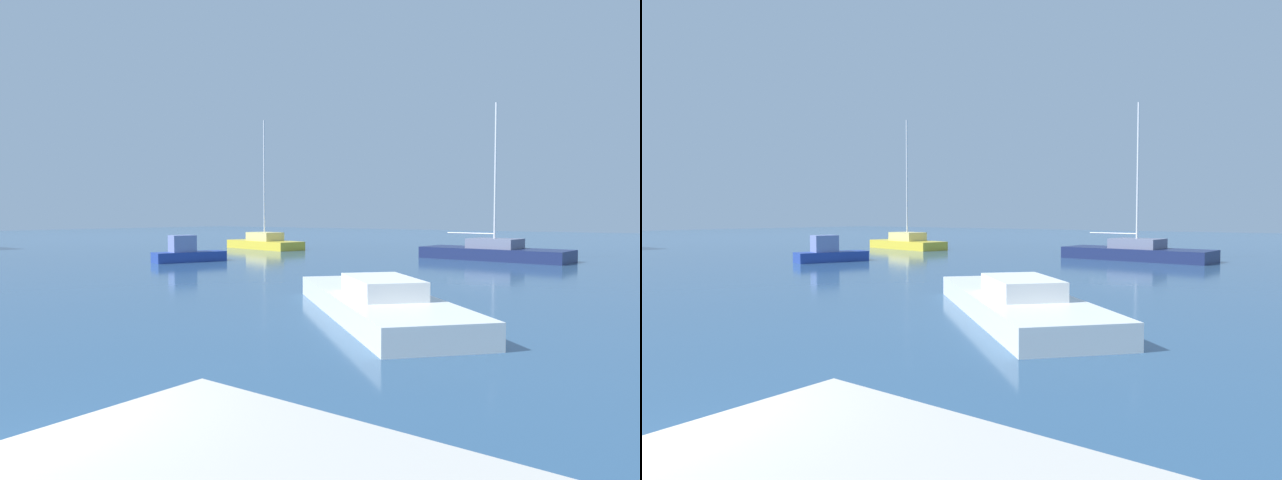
{
  "view_description": "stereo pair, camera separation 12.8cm",
  "coord_description": "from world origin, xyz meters",
  "views": [
    {
      "loc": [
        -1.61,
        -5.31,
        2.77
      ],
      "look_at": [
        23.71,
        13.85,
        1.34
      ],
      "focal_mm": 30.73,
      "sensor_mm": 36.0,
      "label": 1
    },
    {
      "loc": [
        -1.53,
        -5.41,
        2.77
      ],
      "look_at": [
        23.71,
        13.85,
        1.34
      ],
      "focal_mm": 30.73,
      "sensor_mm": 36.0,
      "label": 2
    }
  ],
  "objects": [
    {
      "name": "motorboat_blue_far_right",
      "position": [
        19.62,
        20.7,
        0.54
      ],
      "size": [
        4.46,
        2.73,
        1.59
      ],
      "color": "#233D93",
      "rests_on": "water"
    },
    {
      "name": "sailboat_yellow_distant_north",
      "position": [
        31.7,
        25.65,
        0.54
      ],
      "size": [
        3.76,
        7.72,
        10.59
      ],
      "color": "gold",
      "rests_on": "water"
    },
    {
      "name": "motorboat_white_inner_mooring",
      "position": [
        11.29,
        2.47,
        0.38
      ],
      "size": [
        7.9,
        8.46,
        1.11
      ],
      "color": "white",
      "rests_on": "water"
    },
    {
      "name": "water",
      "position": [
        15.0,
        20.0,
        0.0
      ],
      "size": [
        160.0,
        160.0,
        0.0
      ],
      "primitive_type": "plane",
      "color": "#2D5175",
      "rests_on": "ground"
    },
    {
      "name": "sailboat_navy_far_left",
      "position": [
        32.08,
        6.54,
        0.5
      ],
      "size": [
        3.48,
        9.12,
        9.72
      ],
      "color": "#19234C",
      "rests_on": "water"
    }
  ]
}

